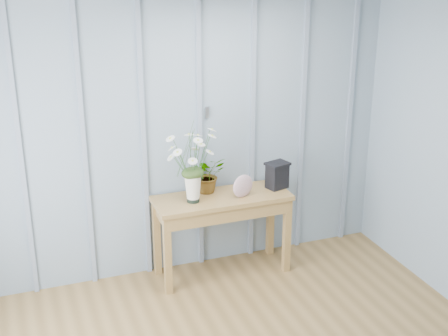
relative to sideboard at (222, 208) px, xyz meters
name	(u,v)px	position (x,y,z in m)	size (l,w,h in m)	color
room_shell	(225,87)	(-0.37, -1.08, 1.35)	(4.00, 4.50, 2.50)	#899CAE
sideboard	(222,208)	(0.00, 0.00, 0.00)	(1.20, 0.45, 0.75)	olive
daisy_vase	(192,155)	(-0.27, -0.03, 0.54)	(0.48, 0.36, 0.67)	black
spider_plant	(208,174)	(-0.08, 0.14, 0.28)	(0.29, 0.25, 0.32)	#253E16
felt_disc_vessel	(243,186)	(0.16, -0.08, 0.22)	(0.21, 0.06, 0.21)	#93516D
carved_box	(277,175)	(0.53, 0.01, 0.24)	(0.23, 0.20, 0.24)	black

